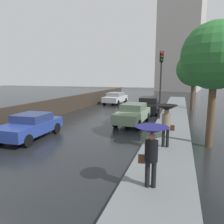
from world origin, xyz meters
name	(u,v)px	position (x,y,z in m)	size (l,w,h in m)	color
sidewalk_strip	(151,220)	(5.10, 0.00, 0.07)	(2.20, 60.00, 0.14)	slate
car_blue_near_kerb	(30,126)	(-2.05, 4.61, 0.68)	(2.01, 3.89, 1.30)	navy
car_black_mid_road	(149,105)	(2.81, 14.67, 0.76)	(2.02, 4.58, 1.45)	black
car_silver_behind_camera	(115,98)	(-2.04, 19.81, 0.74)	(2.15, 4.19, 1.38)	#B2B5BA
car_green_far_lane	(133,114)	(2.48, 9.63, 0.74)	(1.90, 4.27, 1.43)	slate
pedestrian_with_umbrella_near	(151,141)	(4.89, 1.31, 1.50)	(0.93, 0.93, 1.78)	black
pedestrian_with_umbrella_far	(167,114)	(5.03, 5.01, 1.64)	(0.95, 0.95, 1.92)	black
traffic_light	(161,73)	(4.12, 11.46, 3.52)	(0.26, 0.39, 4.95)	black
street_tree_near	(194,69)	(6.69, 18.05, 4.04)	(3.44, 3.44, 5.78)	#4C3823
street_tree_mid	(215,56)	(6.95, 6.09, 4.16)	(2.98, 2.98, 5.69)	#4C3823
distant_tower	(182,25)	(4.99, 49.06, 15.12)	(10.81, 12.23, 30.23)	#9E9993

